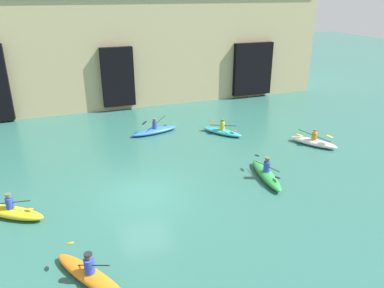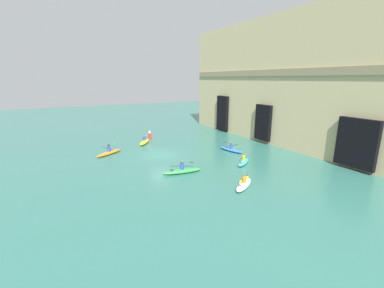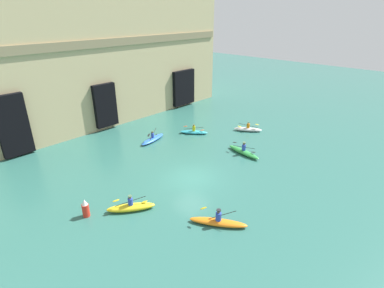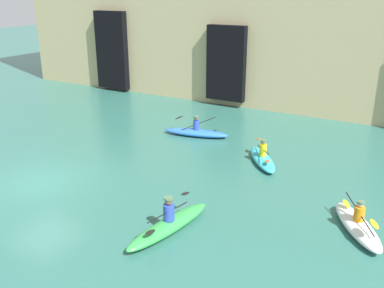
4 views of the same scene
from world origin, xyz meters
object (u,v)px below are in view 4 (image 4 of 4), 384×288
object	(u,v)px
kayak_cyan	(263,158)
kayak_green	(169,224)
kayak_blue	(196,132)
kayak_white	(357,225)

from	to	relation	value
kayak_cyan	kayak_green	distance (m)	6.64
kayak_blue	kayak_green	world-z (taller)	kayak_green
kayak_green	kayak_cyan	bearing A→B (deg)	4.76
kayak_cyan	kayak_blue	size ratio (longest dim) A/B	0.82
kayak_cyan	kayak_white	bearing A→B (deg)	14.52
kayak_cyan	kayak_white	world-z (taller)	kayak_cyan
kayak_blue	kayak_green	bearing A→B (deg)	-78.13
kayak_white	kayak_cyan	bearing A→B (deg)	17.49
kayak_green	kayak_white	distance (m)	5.80
kayak_cyan	kayak_white	xyz separation A→B (m)	(4.53, -3.76, 0.02)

